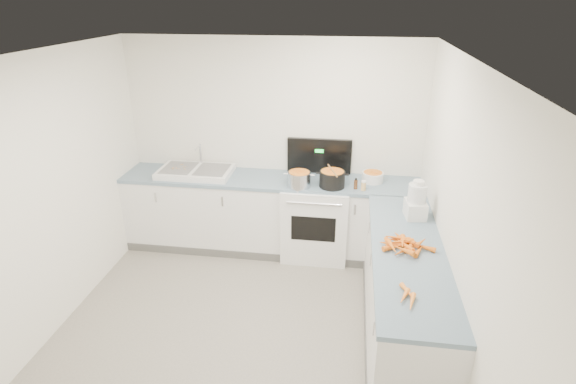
# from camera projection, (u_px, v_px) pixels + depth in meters

# --- Properties ---
(floor) EXTENTS (3.50, 4.00, 0.00)m
(floor) POSITION_uv_depth(u_px,v_px,m) (238.00, 344.00, 4.09)
(floor) COLOR gray
(floor) RESTS_ON ground
(ceiling) EXTENTS (3.50, 4.00, 0.00)m
(ceiling) POSITION_uv_depth(u_px,v_px,m) (222.00, 61.00, 3.07)
(ceiling) COLOR white
(ceiling) RESTS_ON ground
(wall_back) EXTENTS (3.50, 0.00, 2.50)m
(wall_back) POSITION_uv_depth(u_px,v_px,m) (274.00, 145.00, 5.39)
(wall_back) COLOR white
(wall_back) RESTS_ON ground
(wall_left) EXTENTS (0.00, 4.00, 2.50)m
(wall_left) POSITION_uv_depth(u_px,v_px,m) (31.00, 209.00, 3.81)
(wall_left) COLOR white
(wall_left) RESTS_ON ground
(wall_right) EXTENTS (0.00, 4.00, 2.50)m
(wall_right) POSITION_uv_depth(u_px,v_px,m) (459.00, 238.00, 3.35)
(wall_right) COLOR white
(wall_right) RESTS_ON ground
(counter_back) EXTENTS (3.50, 0.62, 0.94)m
(counter_back) POSITION_uv_depth(u_px,v_px,m) (271.00, 214.00, 5.44)
(counter_back) COLOR white
(counter_back) RESTS_ON ground
(counter_right) EXTENTS (0.62, 2.20, 0.94)m
(counter_right) POSITION_uv_depth(u_px,v_px,m) (403.00, 295.00, 3.98)
(counter_right) COLOR white
(counter_right) RESTS_ON ground
(stove) EXTENTS (0.76, 0.65, 1.36)m
(stove) POSITION_uv_depth(u_px,v_px,m) (316.00, 217.00, 5.35)
(stove) COLOR white
(stove) RESTS_ON ground
(sink) EXTENTS (0.86, 0.52, 0.31)m
(sink) POSITION_uv_depth(u_px,v_px,m) (196.00, 171.00, 5.35)
(sink) COLOR white
(sink) RESTS_ON counter_back
(steel_pot) EXTENTS (0.33, 0.33, 0.19)m
(steel_pot) POSITION_uv_depth(u_px,v_px,m) (299.00, 180.00, 5.00)
(steel_pot) COLOR silver
(steel_pot) RESTS_ON stove
(black_pot) EXTENTS (0.37, 0.37, 0.20)m
(black_pot) POSITION_uv_depth(u_px,v_px,m) (332.00, 180.00, 4.99)
(black_pot) COLOR black
(black_pot) RESTS_ON stove
(wooden_spoon) EXTENTS (0.13, 0.36, 0.02)m
(wooden_spoon) POSITION_uv_depth(u_px,v_px,m) (332.00, 171.00, 4.95)
(wooden_spoon) COLOR #AD7A47
(wooden_spoon) RESTS_ON black_pot
(mixing_bowl) EXTENTS (0.25, 0.25, 0.11)m
(mixing_bowl) POSITION_uv_depth(u_px,v_px,m) (373.00, 177.00, 5.14)
(mixing_bowl) COLOR white
(mixing_bowl) RESTS_ON counter_back
(extract_bottle) EXTENTS (0.04, 0.04, 0.10)m
(extract_bottle) POSITION_uv_depth(u_px,v_px,m) (356.00, 185.00, 4.95)
(extract_bottle) COLOR #593319
(extract_bottle) RESTS_ON counter_back
(spice_jar) EXTENTS (0.05, 0.05, 0.09)m
(spice_jar) POSITION_uv_depth(u_px,v_px,m) (363.00, 186.00, 4.92)
(spice_jar) COLOR #E5B266
(spice_jar) RESTS_ON counter_back
(food_processor) EXTENTS (0.21, 0.25, 0.38)m
(food_processor) POSITION_uv_depth(u_px,v_px,m) (416.00, 202.00, 4.28)
(food_processor) COLOR white
(food_processor) RESTS_ON counter_right
(carrot_pile) EXTENTS (0.47, 0.38, 0.08)m
(carrot_pile) POSITION_uv_depth(u_px,v_px,m) (403.00, 244.00, 3.81)
(carrot_pile) COLOR orange
(carrot_pile) RESTS_ON counter_right
(peeled_carrots) EXTENTS (0.14, 0.30, 0.04)m
(peeled_carrots) POSITION_uv_depth(u_px,v_px,m) (408.00, 296.00, 3.18)
(peeled_carrots) COLOR orange
(peeled_carrots) RESTS_ON counter_right
(peelings) EXTENTS (0.18, 0.22, 0.01)m
(peelings) POSITION_uv_depth(u_px,v_px,m) (179.00, 168.00, 5.34)
(peelings) COLOR tan
(peelings) RESTS_ON sink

